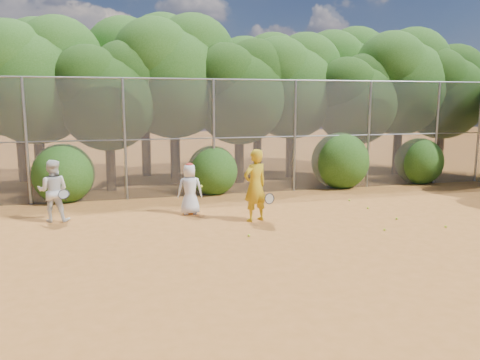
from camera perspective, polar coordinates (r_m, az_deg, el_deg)
name	(u,v)px	position (r m, az deg, el deg)	size (l,w,h in m)	color
ground	(308,241)	(11.27, 8.31, -7.37)	(80.00, 80.00, 0.00)	#AD6327
fence_back	(238,136)	(16.47, -0.20, 5.38)	(20.05, 0.09, 4.03)	gray
tree_1	(36,76)	(18.62, -23.60, 11.58)	(4.64, 4.03, 6.35)	black
tree_2	(109,92)	(17.72, -15.70, 10.28)	(3.99, 3.47, 5.47)	black
tree_3	(175,72)	(18.91, -7.96, 12.94)	(4.89, 4.26, 6.70)	black
tree_4	(240,88)	(18.77, 0.03, 11.11)	(4.19, 3.64, 5.73)	black
tree_5	(292,82)	(20.32, 6.41, 11.76)	(4.51, 3.92, 6.17)	black
tree_6	(357,96)	(20.46, 14.04, 9.89)	(3.86, 3.36, 5.29)	black
tree_7	(402,78)	(22.30, 19.12, 11.70)	(4.77, 4.14, 6.53)	black
tree_8	(444,89)	(23.22, 23.63, 10.18)	(4.25, 3.70, 5.82)	black
tree_9	(18,74)	(21.06, -25.46, 11.61)	(4.83, 4.20, 6.62)	black
tree_10	(145,69)	(21.01, -11.52, 13.14)	(5.15, 4.48, 7.06)	black
tree_11	(259,81)	(21.51, 2.29, 12.00)	(4.64, 4.03, 6.35)	black
tree_12	(344,75)	(23.80, 12.51, 12.39)	(5.02, 4.37, 6.88)	black
bush_0	(63,171)	(16.42, -20.74, 1.04)	(2.00, 2.00, 2.00)	#224D13
bush_1	(212,168)	(16.69, -3.39, 1.43)	(1.80, 1.80, 1.80)	#224D13
bush_2	(340,158)	(18.33, 12.11, 2.60)	(2.20, 2.20, 2.20)	#224D13
bush_3	(419,159)	(20.18, 20.99, 2.38)	(1.90, 1.90, 1.90)	#224D13
player_yellow	(255,186)	(12.75, 1.86, -0.68)	(0.93, 0.70, 1.99)	gold
player_teen	(190,189)	(13.64, -6.13, -1.08)	(0.75, 0.52, 1.51)	white
player_white	(53,191)	(13.73, -21.84, -1.23)	(0.92, 0.80, 1.71)	silver
ball_0	(397,219)	(13.78, 18.56, -4.49)	(0.07, 0.07, 0.07)	#C9EE2B
ball_1	(349,200)	(15.89, 13.19, -2.40)	(0.07, 0.07, 0.07)	#C9EE2B
ball_2	(384,230)	(12.53, 17.19, -5.81)	(0.07, 0.07, 0.07)	#C9EE2B
ball_3	(446,227)	(13.39, 23.78, -5.21)	(0.07, 0.07, 0.07)	#C9EE2B
ball_4	(249,235)	(11.47, 1.09, -6.78)	(0.07, 0.07, 0.07)	#C9EE2B
ball_5	(368,208)	(14.88, 15.33, -3.30)	(0.07, 0.07, 0.07)	#C9EE2B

